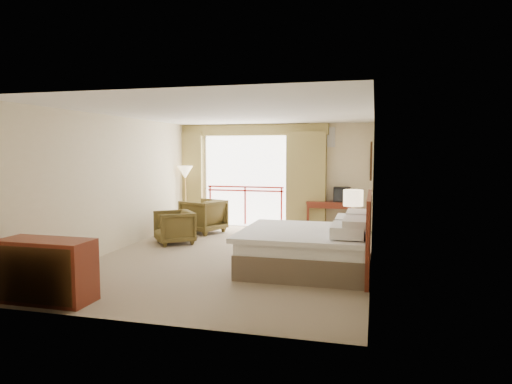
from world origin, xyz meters
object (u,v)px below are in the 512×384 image
(table_lamp, at_px, (353,199))
(desk, at_px, (330,207))
(armchair_near, at_px, (175,243))
(floor_lamp, at_px, (185,174))
(bed, at_px, (310,248))
(side_table, at_px, (179,219))
(wastebasket, at_px, (299,229))
(dresser, at_px, (46,271))
(armchair_far, at_px, (203,232))
(nightstand, at_px, (352,240))
(tv, at_px, (342,194))

(table_lamp, bearing_deg, desk, 104.82)
(armchair_near, bearing_deg, floor_lamp, 158.24)
(table_lamp, bearing_deg, bed, -114.64)
(side_table, bearing_deg, table_lamp, -11.65)
(bed, height_order, wastebasket, bed)
(table_lamp, xyz_separation_m, desk, (-0.69, 2.59, -0.51))
(armchair_near, relative_size, dresser, 0.62)
(bed, distance_m, table_lamp, 1.70)
(side_table, bearing_deg, armchair_far, 58.97)
(armchair_near, distance_m, floor_lamp, 2.60)
(table_lamp, height_order, desk, table_lamp)
(table_lamp, distance_m, dresser, 5.52)
(bed, distance_m, dresser, 4.05)
(nightstand, relative_size, armchair_far, 0.62)
(desk, distance_m, side_table, 3.79)
(armchair_far, height_order, dresser, dresser)
(bed, relative_size, nightstand, 3.78)
(table_lamp, relative_size, desk, 0.59)
(nightstand, bearing_deg, bed, -112.46)
(armchair_far, bearing_deg, nightstand, 88.72)
(nightstand, distance_m, table_lamp, 0.81)
(armchair_near, bearing_deg, bed, 26.64)
(tv, bearing_deg, bed, -81.99)
(armchair_far, bearing_deg, table_lamp, 89.39)
(table_lamp, xyz_separation_m, tv, (-0.39, 2.53, -0.16))
(armchair_far, bearing_deg, floor_lamp, -111.12)
(tv, height_order, side_table, tv)
(table_lamp, distance_m, floor_lamp, 4.93)
(floor_lamp, bearing_deg, dresser, -84.17)
(bed, distance_m, armchair_near, 3.49)
(wastebasket, bearing_deg, bed, -77.73)
(nightstand, distance_m, tv, 2.69)
(table_lamp, xyz_separation_m, armchair_near, (-3.80, 0.04, -1.08))
(wastebasket, distance_m, floor_lamp, 3.39)
(nightstand, height_order, desk, desk)
(armchair_near, bearing_deg, armchair_far, 136.17)
(desk, relative_size, armchair_far, 1.26)
(tv, relative_size, side_table, 0.69)
(bed, xyz_separation_m, armchair_far, (-3.02, 2.86, -0.38))
(bed, height_order, desk, bed)
(dresser, bearing_deg, floor_lamp, 98.92)
(nightstand, height_order, tv, tv)
(bed, xyz_separation_m, nightstand, (0.64, 1.36, -0.10))
(wastebasket, bearing_deg, armchair_near, -146.57)
(bed, relative_size, tv, 5.22)
(tv, bearing_deg, armchair_near, -132.06)
(tv, distance_m, dresser, 7.33)
(nightstand, xyz_separation_m, side_table, (-4.04, 0.88, 0.13))
(nightstand, bearing_deg, wastebasket, 130.25)
(desk, distance_m, floor_lamp, 3.86)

